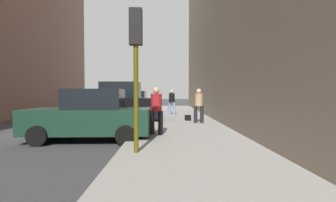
{
  "coord_description": "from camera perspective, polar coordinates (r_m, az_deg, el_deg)",
  "views": [
    {
      "loc": [
        5.22,
        -10.29,
        1.66
      ],
      "look_at": [
        5.44,
        6.77,
        1.12
      ],
      "focal_mm": 28.0,
      "sensor_mm": 36.0,
      "label": 1
    }
  ],
  "objects": [
    {
      "name": "parked_black_suv",
      "position": [
        14.72,
        -10.8,
        -0.66
      ],
      "size": [
        4.62,
        2.11,
        2.25
      ],
      "color": "black",
      "rests_on": "ground_plane"
    },
    {
      "name": "fire_hydrant",
      "position": [
        14.71,
        -3.73,
        -2.73
      ],
      "size": [
        0.42,
        0.22,
        0.7
      ],
      "color": "red",
      "rests_on": "sidewalk"
    },
    {
      "name": "pedestrian_in_red_jacket",
      "position": [
        9.49,
        -2.57,
        -1.54
      ],
      "size": [
        0.52,
        0.47,
        1.71
      ],
      "color": "black",
      "rests_on": "sidewalk"
    },
    {
      "name": "traffic_light",
      "position": [
        6.72,
        -7.01,
        11.22
      ],
      "size": [
        0.32,
        0.32,
        3.6
      ],
      "color": "#514C0F",
      "rests_on": "sidewalk"
    },
    {
      "name": "duffel_bag",
      "position": [
        14.4,
        4.34,
        -3.65
      ],
      "size": [
        0.32,
        0.44,
        0.28
      ],
      "color": "black",
      "rests_on": "sidewalk"
    },
    {
      "name": "parked_dark_green_sedan",
      "position": [
        9.47,
        -16.52,
        -3.17
      ],
      "size": [
        4.25,
        2.15,
        1.79
      ],
      "color": "#193828",
      "rests_on": "ground_plane"
    },
    {
      "name": "parked_silver_sedan",
      "position": [
        19.89,
        -8.16,
        -0.55
      ],
      "size": [
        4.24,
        2.13,
        1.79
      ],
      "color": "#B7BABF",
      "rests_on": "ground_plane"
    },
    {
      "name": "pedestrian_in_tan_coat",
      "position": [
        13.15,
        6.71,
        -0.62
      ],
      "size": [
        0.52,
        0.44,
        1.71
      ],
      "color": "black",
      "rests_on": "sidewalk"
    },
    {
      "name": "sidewalk",
      "position": [
        10.44,
        3.59,
        -6.92
      ],
      "size": [
        4.0,
        40.0,
        0.15
      ],
      "primitive_type": "cube",
      "color": "gray",
      "rests_on": "ground_plane"
    },
    {
      "name": "pedestrian_in_jeans",
      "position": [
        18.24,
        0.84,
        0.06
      ],
      "size": [
        0.53,
        0.5,
        1.71
      ],
      "color": "#728CB2",
      "rests_on": "sidewalk"
    },
    {
      "name": "ground_plane",
      "position": [
        11.65,
        -27.53,
        -6.58
      ],
      "size": [
        120.0,
        120.0,
        0.0
      ],
      "primitive_type": "plane",
      "color": "#38383A"
    }
  ]
}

